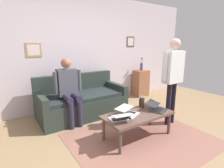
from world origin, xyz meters
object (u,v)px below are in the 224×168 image
object	(u,v)px
couch	(82,102)
flower_vase	(142,65)
coffee_table	(138,116)
person_standing	(173,71)
laptop_right	(121,117)
side_shelf	(141,83)
french_press	(142,102)
laptop_left	(128,112)
person_seated	(69,87)
laptop_center	(157,108)

from	to	relation	value
couch	flower_vase	xyz separation A→B (m)	(-2.09, -0.37, 0.63)
coffee_table	person_standing	world-z (taller)	person_standing
laptop_right	side_shelf	world-z (taller)	side_shelf
french_press	coffee_table	bearing A→B (deg)	35.84
laptop_left	flower_vase	xyz separation A→B (m)	(-1.88, -1.71, 0.47)
laptop_left	flower_vase	size ratio (longest dim) A/B	1.09
laptop_right	person_seated	distance (m)	1.29
french_press	laptop_right	bearing A→B (deg)	19.89
couch	laptop_right	bearing A→B (deg)	90.07
laptop_left	flower_vase	bearing A→B (deg)	-137.65
couch	laptop_right	distance (m)	1.45
laptop_left	french_press	bearing A→B (deg)	-162.53
laptop_center	french_press	xyz separation A→B (m)	(0.11, -0.25, 0.06)
couch	laptop_left	distance (m)	1.37
person_seated	flower_vase	bearing A→B (deg)	-166.31
laptop_right	side_shelf	xyz separation A→B (m)	(-2.09, -1.81, -0.08)
laptop_right	french_press	size ratio (longest dim) A/B	1.68
couch	side_shelf	xyz separation A→B (m)	(-2.09, -0.37, 0.08)
laptop_center	french_press	size ratio (longest dim) A/B	1.80
laptop_left	laptop_center	xyz separation A→B (m)	(-0.54, 0.12, -0.00)
laptop_center	person_standing	bearing A→B (deg)	-168.88
french_press	person_standing	xyz separation A→B (m)	(-0.61, 0.16, 0.53)
laptop_center	flower_vase	distance (m)	2.31
coffee_table	flower_vase	size ratio (longest dim) A/B	3.04
side_shelf	person_standing	world-z (taller)	person_standing
person_seated	couch	bearing A→B (deg)	-147.27
person_standing	person_seated	xyz separation A→B (m)	(1.61, -1.14, -0.32)
laptop_right	person_standing	world-z (taller)	person_standing
french_press	person_seated	world-z (taller)	person_seated
french_press	side_shelf	bearing A→B (deg)	-132.49
couch	side_shelf	bearing A→B (deg)	-169.94
couch	laptop_right	world-z (taller)	couch
flower_vase	laptop_right	bearing A→B (deg)	40.87
french_press	laptop_center	bearing A→B (deg)	113.87
laptop_right	side_shelf	bearing A→B (deg)	-139.10
french_press	person_standing	distance (m)	0.82
person_seated	laptop_center	bearing A→B (deg)	132.02
side_shelf	person_standing	xyz separation A→B (m)	(0.84, 1.73, 0.67)
person_standing	flower_vase	bearing A→B (deg)	-115.78
coffee_table	side_shelf	bearing A→B (deg)	-134.03
person_standing	laptop_left	bearing A→B (deg)	-1.13
laptop_left	laptop_center	size ratio (longest dim) A/B	1.01
laptop_center	flower_vase	xyz separation A→B (m)	(-1.33, -1.83, 0.47)
laptop_right	side_shelf	distance (m)	2.77
french_press	flower_vase	size ratio (longest dim) A/B	0.60
coffee_table	french_press	xyz separation A→B (m)	(-0.26, -0.19, 0.15)
coffee_table	person_standing	xyz separation A→B (m)	(-0.87, -0.03, 0.68)
couch	flower_vase	size ratio (longest dim) A/B	4.74
person_seated	side_shelf	bearing A→B (deg)	-166.27
laptop_right	person_standing	xyz separation A→B (m)	(-1.25, -0.08, 0.59)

